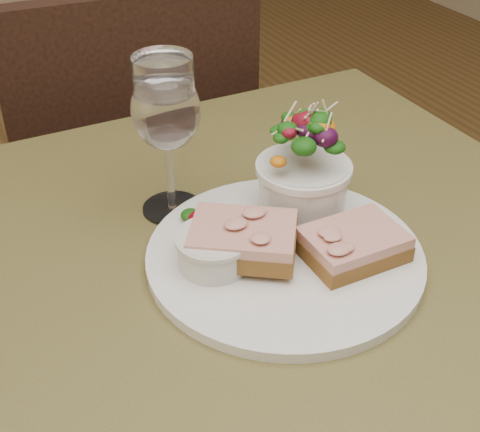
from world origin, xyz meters
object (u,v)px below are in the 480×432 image
sandwich_back (243,239)px  salad_bowl (304,165)px  cafe_table (260,339)px  sandwich_front (353,244)px  chair_far (133,251)px  ramekin (214,249)px  wine_glass (166,115)px  dinner_plate (285,256)px

sandwich_back → salad_bowl: 0.12m
cafe_table → sandwich_front: (0.09, -0.04, 0.13)m
chair_far → salad_bowl: size_ratio=7.09×
chair_far → ramekin: bearing=85.0°
salad_bowl → wine_glass: size_ratio=0.73×
dinner_plate → sandwich_front: size_ratio=2.89×
cafe_table → sandwich_back: sandwich_back is taller
sandwich_front → salad_bowl: salad_bowl is taller
chair_far → dinner_plate: size_ratio=3.08×
dinner_plate → sandwich_front: 0.07m
chair_far → sandwich_front: chair_far is taller
sandwich_back → salad_bowl: (0.10, 0.05, 0.04)m
chair_far → salad_bowl: chair_far is taller
ramekin → dinner_plate: bearing=-11.2°
dinner_plate → ramekin: size_ratio=4.04×
chair_far → sandwich_front: bearing=96.5°
cafe_table → ramekin: bearing=160.2°
cafe_table → chair_far: size_ratio=0.89×
salad_bowl → wine_glass: (-0.13, 0.08, 0.05)m
sandwich_back → ramekin: (-0.03, 0.00, -0.00)m
ramekin → salad_bowl: 0.14m
chair_far → ramekin: chair_far is taller
chair_far → wine_glass: 0.79m
chair_far → sandwich_back: 0.82m
salad_bowl → cafe_table: bearing=-144.3°
sandwich_front → sandwich_back: 0.11m
sandwich_front → sandwich_back: size_ratio=0.75×
sandwich_back → ramekin: bearing=-150.8°
ramekin → salad_bowl: (0.13, 0.04, 0.04)m
dinner_plate → sandwich_front: (0.06, -0.04, 0.02)m
dinner_plate → sandwich_front: bearing=-32.4°
ramekin → sandwich_front: bearing=-21.3°
dinner_plate → salad_bowl: size_ratio=2.30×
sandwich_front → dinner_plate: bearing=147.8°
salad_bowl → sandwich_back: bearing=-154.8°
ramekin → salad_bowl: bearing=18.5°
dinner_plate → sandwich_front: sandwich_front is taller
chair_far → wine_glass: size_ratio=5.14×
dinner_plate → salad_bowl: bearing=46.4°
cafe_table → chair_far: 0.76m
sandwich_back → dinner_plate: bearing=18.6°
sandwich_front → ramekin: (-0.13, 0.05, 0.01)m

